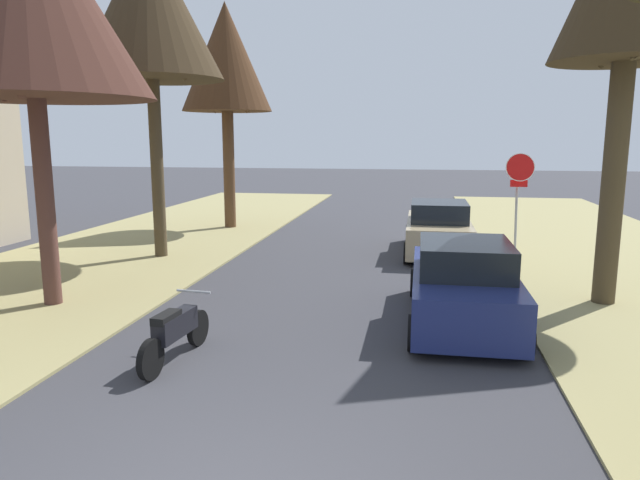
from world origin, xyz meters
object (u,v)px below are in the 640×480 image
Objects in this scene: street_tree_left_far at (226,59)px; parked_motorcycle at (175,331)px; parked_sedan_navy at (463,285)px; street_tree_left_mid_b at (149,7)px; parked_sedan_tan at (438,230)px; stop_sign_far at (519,182)px.

street_tree_left_far is 14.63m from parked_motorcycle.
street_tree_left_far reaches higher than parked_sedan_navy.
street_tree_left_mid_b is 10.45m from parked_motorcycle.
street_tree_left_far is at bearing 87.79° from street_tree_left_mid_b.
street_tree_left_far is 1.86× the size of parked_sedan_navy.
street_tree_left_mid_b is at bearing 150.16° from parked_sedan_navy.
street_tree_left_mid_b reaches higher than parked_sedan_navy.
parked_motorcycle is (-4.23, -9.31, -0.24)m from parked_sedan_tan.
parked_sedan_navy is at bearing -29.84° from street_tree_left_mid_b.
parked_motorcycle is (-6.46, -9.32, -1.69)m from stop_sign_far.
street_tree_left_mid_b is 5.65m from street_tree_left_far.
stop_sign_far is at bearing -20.28° from street_tree_left_far.
stop_sign_far is 0.67× the size of parked_sedan_tan.
parked_sedan_navy is 6.62m from parked_sedan_tan.
stop_sign_far is at bearing 0.31° from parked_sedan_tan.
street_tree_left_far is at bearing 154.46° from parked_sedan_tan.
parked_sedan_navy is at bearing -87.78° from parked_sedan_tan.
parked_sedan_navy is at bearing 30.97° from parked_motorcycle.
parked_sedan_navy is (8.17, -4.69, -6.17)m from street_tree_left_mid_b.
street_tree_left_far is 14.14m from parked_sedan_navy.
stop_sign_far is 7.07m from parked_sedan_navy.
parked_motorcycle is at bearing -75.05° from street_tree_left_far.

